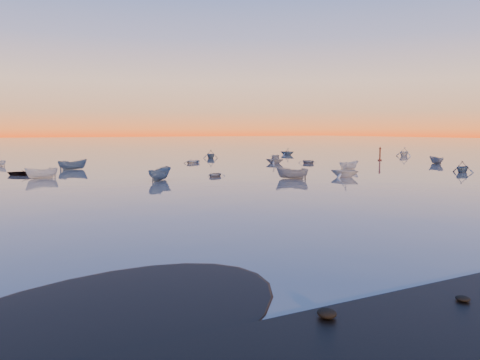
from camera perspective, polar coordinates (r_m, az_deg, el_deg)
ground at (r=118.23m, az=-14.95°, el=3.00°), size 600.00×600.00×0.00m
moored_fleet at (r=73.23m, az=-6.74°, el=1.38°), size 124.00×58.00×1.20m
boat_near_center at (r=73.35m, az=13.12°, el=1.27°), size 1.86×3.86×1.30m
boat_near_right at (r=61.25m, az=12.62°, el=0.35°), size 4.11×3.43×1.32m
channel_marker at (r=96.60m, az=16.69°, el=2.96°), size 0.80×0.80×2.83m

